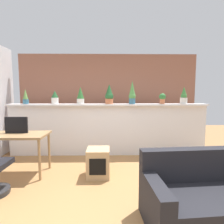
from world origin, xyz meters
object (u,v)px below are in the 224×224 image
at_px(potted_plant_3, 109,95).
at_px(potted_plant_4, 132,93).
at_px(potted_plant_5, 162,98).
at_px(desk, 16,139).
at_px(side_cube_shelf, 98,163).
at_px(potted_plant_6, 184,97).
at_px(tv_monitor, 16,125).
at_px(potted_plant_0, 26,97).
at_px(potted_plant_1, 55,97).
at_px(couch, 213,199).
at_px(potted_plant_2, 80,95).

xyz_separation_m(potted_plant_3, potted_plant_4, (0.53, -0.03, 0.03)).
bearing_deg(potted_plant_5, desk, -161.18).
bearing_deg(side_cube_shelf, potted_plant_6, 29.83).
height_order(potted_plant_5, tv_monitor, potted_plant_5).
bearing_deg(potted_plant_3, desk, -148.86).
bearing_deg(potted_plant_6, potted_plant_0, -179.61).
xyz_separation_m(potted_plant_6, side_cube_shelf, (-1.96, -1.12, -1.15)).
height_order(potted_plant_4, desk, potted_plant_4).
xyz_separation_m(potted_plant_1, tv_monitor, (-0.43, -0.97, -0.49)).
xyz_separation_m(potted_plant_4, side_cube_shelf, (-0.74, -1.10, -1.23)).
bearing_deg(potted_plant_0, desk, -76.12).
bearing_deg(potted_plant_4, side_cube_shelf, -123.73).
relative_size(potted_plant_3, potted_plant_4, 0.86).
relative_size(potted_plant_0, tv_monitor, 0.85).
bearing_deg(potted_plant_3, couch, -63.40).
height_order(potted_plant_2, potted_plant_6, potted_plant_6).
distance_m(potted_plant_1, potted_plant_3, 1.28).
distance_m(potted_plant_0, potted_plant_5, 3.18).
xyz_separation_m(potted_plant_1, potted_plant_6, (3.03, -0.04, 0.02)).
bearing_deg(potted_plant_6, couch, -104.09).
bearing_deg(potted_plant_1, side_cube_shelf, -47.21).
distance_m(potted_plant_1, potted_plant_6, 3.03).
relative_size(potted_plant_6, desk, 0.37).
bearing_deg(potted_plant_2, potted_plant_1, 176.72).
distance_m(potted_plant_3, side_cube_shelf, 1.66).
xyz_separation_m(potted_plant_6, tv_monitor, (-3.47, -0.93, -0.50)).
relative_size(potted_plant_5, potted_plant_6, 0.61).
bearing_deg(potted_plant_3, potted_plant_0, -179.00).
bearing_deg(potted_plant_6, potted_plant_1, 179.26).
height_order(potted_plant_6, desk, potted_plant_6).
bearing_deg(potted_plant_6, potted_plant_4, -179.05).
xyz_separation_m(potted_plant_2, side_cube_shelf, (0.47, -1.13, -1.18)).
bearing_deg(potted_plant_3, tv_monitor, -151.23).
distance_m(desk, tv_monitor, 0.25).
relative_size(potted_plant_4, potted_plant_5, 2.19).
relative_size(potted_plant_5, tv_monitor, 0.60).
bearing_deg(desk, tv_monitor, 106.40).
bearing_deg(side_cube_shelf, couch, -41.34).
distance_m(potted_plant_1, couch, 3.58).
relative_size(potted_plant_0, potted_plant_1, 1.12).
bearing_deg(potted_plant_0, couch, -36.61).
distance_m(potted_plant_6, desk, 3.66).
bearing_deg(desk, potted_plant_3, 31.14).
height_order(potted_plant_0, couch, potted_plant_0).
height_order(potted_plant_4, potted_plant_5, potted_plant_4).
distance_m(tv_monitor, couch, 3.26).
bearing_deg(potted_plant_0, potted_plant_4, 0.12).
bearing_deg(potted_plant_1, tv_monitor, -114.14).
relative_size(tv_monitor, couch, 0.25).
distance_m(potted_plant_5, side_cube_shelf, 2.14).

